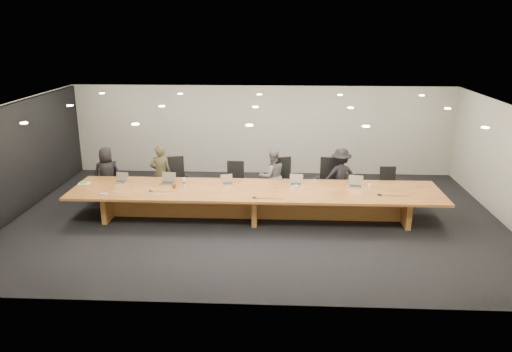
% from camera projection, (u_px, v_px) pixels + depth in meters
% --- Properties ---
extents(ground, '(12.00, 12.00, 0.00)m').
position_uv_depth(ground, '(255.00, 218.00, 12.39)').
color(ground, black).
rests_on(ground, ground).
extents(back_wall, '(12.00, 0.02, 2.80)m').
position_uv_depth(back_wall, '(262.00, 130.00, 15.80)').
color(back_wall, beige).
rests_on(back_wall, ground).
extents(left_wall_panel, '(0.08, 7.84, 2.74)m').
position_uv_depth(left_wall_panel, '(15.00, 162.00, 12.27)').
color(left_wall_panel, black).
rests_on(left_wall_panel, ground).
extents(conference_table, '(9.00, 1.80, 0.75)m').
position_uv_depth(conference_table, '(255.00, 198.00, 12.24)').
color(conference_table, brown).
rests_on(conference_table, ground).
extents(chair_far_left, '(0.61, 0.61, 1.05)m').
position_uv_depth(chair_far_left, '(108.00, 181.00, 13.55)').
color(chair_far_left, black).
rests_on(chair_far_left, ground).
extents(chair_left, '(0.76, 0.76, 1.20)m').
position_uv_depth(chair_left, '(176.00, 179.00, 13.50)').
color(chair_left, black).
rests_on(chair_left, ground).
extents(chair_mid_left, '(0.57, 0.57, 1.09)m').
position_uv_depth(chair_mid_left, '(235.00, 182.00, 13.42)').
color(chair_mid_left, black).
rests_on(chair_mid_left, ground).
extents(chair_mid_right, '(0.75, 0.75, 1.21)m').
position_uv_depth(chair_mid_right, '(284.00, 180.00, 13.38)').
color(chair_mid_right, black).
rests_on(chair_mid_right, ground).
extents(chair_right, '(0.69, 0.69, 1.20)m').
position_uv_depth(chair_right, '(329.00, 180.00, 13.37)').
color(chair_right, black).
rests_on(chair_right, ground).
extents(chair_far_right, '(0.53, 0.53, 1.01)m').
position_uv_depth(chair_far_right, '(389.00, 186.00, 13.22)').
color(chair_far_right, black).
rests_on(chair_far_right, ground).
extents(person_a, '(0.82, 0.65, 1.47)m').
position_uv_depth(person_a, '(107.00, 174.00, 13.46)').
color(person_a, black).
rests_on(person_a, ground).
extents(person_b, '(0.64, 0.50, 1.53)m').
position_uv_depth(person_b, '(161.00, 173.00, 13.44)').
color(person_b, '#32301B').
rests_on(person_b, ground).
extents(person_c, '(0.87, 0.77, 1.48)m').
position_uv_depth(person_c, '(272.00, 176.00, 13.28)').
color(person_c, '#555557').
rests_on(person_c, ground).
extents(person_d, '(1.03, 0.68, 1.50)m').
position_uv_depth(person_d, '(341.00, 176.00, 13.25)').
color(person_d, black).
rests_on(person_d, ground).
extents(laptop_a, '(0.34, 0.27, 0.25)m').
position_uv_depth(laptop_a, '(120.00, 178.00, 12.67)').
color(laptop_a, '#C1B294').
rests_on(laptop_a, conference_table).
extents(laptop_b, '(0.39, 0.31, 0.28)m').
position_uv_depth(laptop_b, '(167.00, 178.00, 12.57)').
color(laptop_b, tan).
rests_on(laptop_b, conference_table).
extents(laptop_c, '(0.35, 0.30, 0.23)m').
position_uv_depth(laptop_c, '(228.00, 180.00, 12.55)').
color(laptop_c, tan).
rests_on(laptop_c, conference_table).
extents(laptop_d, '(0.36, 0.29, 0.26)m').
position_uv_depth(laptop_d, '(296.00, 180.00, 12.47)').
color(laptop_d, '#C1B493').
rests_on(laptop_d, conference_table).
extents(laptop_e, '(0.39, 0.32, 0.28)m').
position_uv_depth(laptop_e, '(355.00, 182.00, 12.31)').
color(laptop_e, tan).
rests_on(laptop_e, conference_table).
extents(water_bottle, '(0.09, 0.09, 0.22)m').
position_uv_depth(water_bottle, '(184.00, 183.00, 12.33)').
color(water_bottle, silver).
rests_on(water_bottle, conference_table).
extents(amber_mug, '(0.11, 0.11, 0.11)m').
position_uv_depth(amber_mug, '(174.00, 186.00, 12.26)').
color(amber_mug, brown).
rests_on(amber_mug, conference_table).
extents(paper_cup_near, '(0.09, 0.09, 0.09)m').
position_uv_depth(paper_cup_near, '(296.00, 187.00, 12.18)').
color(paper_cup_near, silver).
rests_on(paper_cup_near, conference_table).
extents(paper_cup_far, '(0.11, 0.11, 0.10)m').
position_uv_depth(paper_cup_far, '(370.00, 186.00, 12.26)').
color(paper_cup_far, silver).
rests_on(paper_cup_far, conference_table).
extents(notepad, '(0.29, 0.24, 0.02)m').
position_uv_depth(notepad, '(84.00, 183.00, 12.60)').
color(notepad, silver).
rests_on(notepad, conference_table).
extents(lime_gadget, '(0.20, 0.13, 0.03)m').
position_uv_depth(lime_gadget, '(84.00, 182.00, 12.60)').
color(lime_gadget, green).
rests_on(lime_gadget, notepad).
extents(av_box, '(0.19, 0.14, 0.03)m').
position_uv_depth(av_box, '(104.00, 194.00, 11.80)').
color(av_box, '#B9B9BE').
rests_on(av_box, conference_table).
extents(mic_left, '(0.15, 0.15, 0.03)m').
position_uv_depth(mic_left, '(150.00, 191.00, 12.03)').
color(mic_left, black).
rests_on(mic_left, conference_table).
extents(mic_center, '(0.13, 0.13, 0.03)m').
position_uv_depth(mic_center, '(254.00, 197.00, 11.57)').
color(mic_center, black).
rests_on(mic_center, conference_table).
extents(mic_right, '(0.15, 0.15, 0.03)m').
position_uv_depth(mic_right, '(379.00, 194.00, 11.76)').
color(mic_right, black).
rests_on(mic_right, conference_table).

